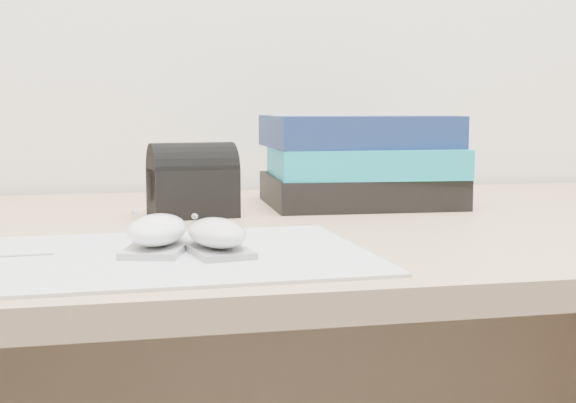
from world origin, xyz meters
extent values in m
cube|color=tan|center=(0.00, 1.58, 0.71)|extent=(1.60, 0.80, 0.03)
cube|color=tan|center=(0.00, 1.96, 0.35)|extent=(1.52, 0.03, 0.35)
cube|color=#9D9EA5|center=(-0.25, 1.36, 0.73)|extent=(0.39, 0.31, 0.00)
cube|color=#ABABAD|center=(-0.27, 1.38, 0.74)|extent=(0.08, 0.12, 0.01)
ellipsoid|color=white|center=(-0.27, 1.38, 0.76)|extent=(0.08, 0.11, 0.03)
ellipsoid|color=#97979A|center=(-0.29, 1.38, 0.77)|extent=(0.01, 0.01, 0.01)
cube|color=gray|center=(-0.21, 1.35, 0.74)|extent=(0.07, 0.10, 0.01)
ellipsoid|color=silver|center=(-0.21, 1.35, 0.75)|extent=(0.07, 0.10, 0.03)
ellipsoid|color=gray|center=(-0.23, 1.35, 0.77)|extent=(0.01, 0.01, 0.01)
cube|color=black|center=(0.06, 1.73, 0.75)|extent=(0.29, 0.23, 0.05)
cube|color=#0F9AAC|center=(0.06, 1.73, 0.80)|extent=(0.29, 0.24, 0.04)
cube|color=navy|center=(0.06, 1.73, 0.84)|extent=(0.27, 0.22, 0.05)
cube|color=white|center=(0.06, 1.71, 0.87)|extent=(0.27, 0.06, 0.00)
cube|color=black|center=(-0.20, 1.65, 0.76)|extent=(0.12, 0.09, 0.07)
cylinder|color=black|center=(-0.20, 1.65, 0.79)|extent=(0.12, 0.09, 0.08)
camera|label=1|loc=(-0.31, 0.57, 0.88)|focal=50.00mm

